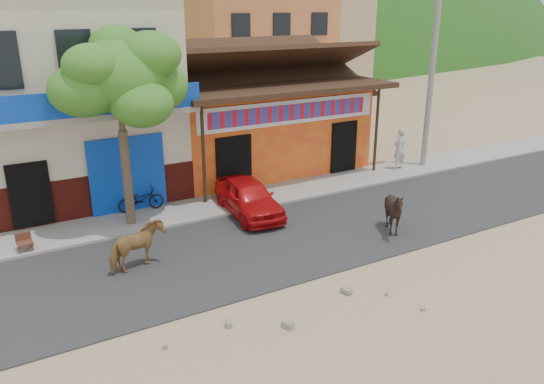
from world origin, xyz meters
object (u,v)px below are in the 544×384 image
Objects in this scene: cow_dark at (394,212)px; pedestrian at (399,149)px; red_car at (249,197)px; cow_tan at (137,247)px; tree at (123,130)px; cafe_chair_left at (23,236)px; utility_pole at (432,71)px; scooter at (141,199)px.

cow_dark is 0.80× the size of pedestrian.
cow_tan is at bearing -150.56° from red_car.
red_car is 2.03× the size of pedestrian.
tree is 4.08m from cafe_chair_left.
tree reaches higher than cow_dark.
cow_tan reaches higher than red_car.
cow_dark is at bearing -121.00° from cow_tan.
pedestrian is 14.63m from cafe_chair_left.
utility_pole is at bearing 0.90° from tree.
tree reaches higher than pedestrian.
cafe_chair_left is (-3.75, -1.39, 0.05)m from scooter.
cafe_chair_left is at bearing 114.31° from scooter.
tree reaches higher than cow_tan.
cow_tan is 0.42× the size of red_car.
cafe_chair_left is (-6.84, 0.50, -0.07)m from red_car.
cow_dark reaches higher than red_car.
scooter is (-3.09, 1.89, -0.12)m from red_car.
red_car is 3.94× the size of cafe_chair_left.
utility_pole reaches higher than red_car.
red_car is at bearing -156.63° from cow_dark.
tree is at bearing 149.91° from scooter.
red_car is at bearing -7.37° from cafe_chair_left.
pedestrian is at bearing 13.97° from red_car.
scooter is 1.70× the size of cafe_chair_left.
cow_tan is 12.53m from pedestrian.
cow_dark is (7.47, -1.56, 0.06)m from cow_tan.
pedestrian is (4.62, 4.86, 0.25)m from cow_dark.
red_car is at bearing -84.29° from cow_tan.
red_car is (3.69, -1.00, -2.48)m from tree.
tree reaches higher than scooter.
tree is 3.99× the size of cow_tan.
cow_tan is 7.63m from cow_dark.
pedestrian is 1.94× the size of cafe_chair_left.
cow_dark is 0.39× the size of red_car.
scooter is at bearing 176.78° from utility_pole.
pedestrian reaches higher than scooter.
pedestrian is at bearing -0.09° from cafe_chair_left.
cow_tan is at bearing 10.61° from pedestrian.
cow_dark is at bearing -141.38° from utility_pole.
red_car is 3.62m from scooter.
utility_pole is (12.80, 0.20, 1.00)m from tree.
utility_pole is 8.35m from cow_dark.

